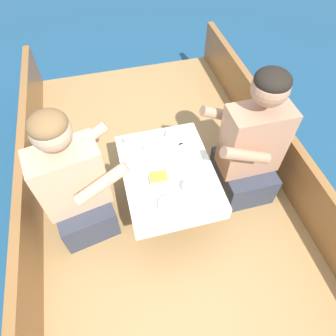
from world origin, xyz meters
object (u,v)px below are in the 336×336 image
person_port (75,186)px  coffee_cup_starboard (129,141)px  person_starboard (250,149)px  coffee_cup_port (188,188)px  sandwich (159,178)px

person_port → coffee_cup_starboard: 0.46m
person_starboard → coffee_cup_port: bearing=23.9°
person_starboard → coffee_cup_starboard: (-0.78, 0.23, 0.04)m
coffee_cup_port → person_port: bearing=160.8°
person_starboard → coffee_cup_starboard: size_ratio=10.75×
sandwich → coffee_cup_port: coffee_cup_port is taller
sandwich → coffee_cup_starboard: 0.37m
person_port → coffee_cup_starboard: person_port is taller
person_starboard → coffee_cup_port: 0.56m
sandwich → coffee_cup_starboard: size_ratio=1.25×
sandwich → person_starboard: bearing=9.9°
person_starboard → coffee_cup_starboard: person_starboard is taller
sandwich → coffee_cup_starboard: bearing=109.0°
sandwich → coffee_cup_starboard: (-0.12, 0.35, -0.00)m
sandwich → coffee_cup_port: 0.19m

